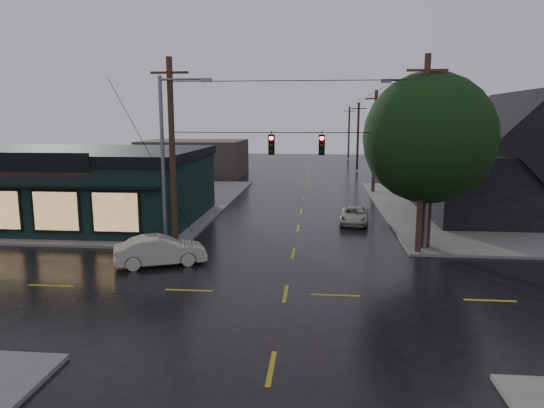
# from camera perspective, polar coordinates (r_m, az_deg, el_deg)

# --- Properties ---
(ground_plane) EXTENTS (160.00, 160.00, 0.00)m
(ground_plane) POSITION_cam_1_polar(r_m,az_deg,el_deg) (19.98, 1.60, -10.50)
(ground_plane) COLOR black
(sidewalk_nw) EXTENTS (28.00, 28.00, 0.15)m
(sidewalk_nw) POSITION_cam_1_polar(r_m,az_deg,el_deg) (44.66, -23.01, 0.27)
(sidewalk_nw) COLOR #63605C
(sidewalk_nw) RESTS_ON ground
(pizza_shop) EXTENTS (16.30, 12.34, 4.90)m
(pizza_shop) POSITION_cam_1_polar(r_m,az_deg,el_deg) (35.82, -21.55, 2.17)
(pizza_shop) COLOR black
(pizza_shop) RESTS_ON ground
(ne_building) EXTENTS (12.60, 11.60, 8.75)m
(ne_building) POSITION_cam_1_polar(r_m,az_deg,el_deg) (38.33, 26.62, 5.16)
(ne_building) COLOR black
(ne_building) RESTS_ON ground
(corner_tree) EXTENTS (6.89, 6.89, 9.30)m
(corner_tree) POSITION_cam_1_polar(r_m,az_deg,el_deg) (26.96, 17.96, 7.36)
(corner_tree) COLOR black
(corner_tree) RESTS_ON ground
(utility_pole_nw) EXTENTS (2.00, 0.32, 10.15)m
(utility_pole_nw) POSITION_cam_1_polar(r_m,az_deg,el_deg) (27.25, -11.26, -5.08)
(utility_pole_nw) COLOR #301D15
(utility_pole_nw) RESTS_ON ground
(utility_pole_ne) EXTENTS (2.00, 0.32, 10.15)m
(utility_pole_ne) POSITION_cam_1_polar(r_m,az_deg,el_deg) (26.66, 16.74, -5.66)
(utility_pole_ne) COLOR #301D15
(utility_pole_ne) RESTS_ON ground
(utility_pole_far_a) EXTENTS (2.00, 0.32, 9.65)m
(utility_pole_far_a) POSITION_cam_1_polar(r_m,az_deg,el_deg) (47.49, 11.77, 1.30)
(utility_pole_far_a) COLOR #301D15
(utility_pole_far_a) RESTS_ON ground
(utility_pole_far_b) EXTENTS (2.00, 0.32, 9.15)m
(utility_pole_far_b) POSITION_cam_1_polar(r_m,az_deg,el_deg) (67.25, 9.95, 3.86)
(utility_pole_far_b) COLOR #301D15
(utility_pole_far_b) RESTS_ON ground
(utility_pole_far_c) EXTENTS (2.00, 0.32, 9.15)m
(utility_pole_far_c) POSITION_cam_1_polar(r_m,az_deg,el_deg) (87.12, 8.95, 5.25)
(utility_pole_far_c) COLOR #301D15
(utility_pole_far_c) RESTS_ON ground
(span_signal_assembly) EXTENTS (13.00, 0.48, 1.23)m
(span_signal_assembly) POSITION_cam_1_polar(r_m,az_deg,el_deg) (25.24, 2.89, 7.03)
(span_signal_assembly) COLOR black
(span_signal_assembly) RESTS_ON ground
(streetlight_nw) EXTENTS (5.40, 0.30, 9.15)m
(streetlight_nw) POSITION_cam_1_polar(r_m,az_deg,el_deg) (26.69, -12.31, -5.44)
(streetlight_nw) COLOR slate
(streetlight_nw) RESTS_ON ground
(streetlight_ne) EXTENTS (5.40, 0.30, 9.15)m
(streetlight_ne) POSITION_cam_1_polar(r_m,az_deg,el_deg) (27.42, 17.48, -5.26)
(streetlight_ne) COLOR slate
(streetlight_ne) RESTS_ON ground
(bg_building_west) EXTENTS (12.00, 10.00, 4.40)m
(bg_building_west) POSITION_cam_1_polar(r_m,az_deg,el_deg) (60.81, -9.10, 5.33)
(bg_building_west) COLOR #372B28
(bg_building_west) RESTS_ON ground
(bg_building_east) EXTENTS (14.00, 12.00, 5.60)m
(bg_building_east) POSITION_cam_1_polar(r_m,az_deg,el_deg) (65.50, 18.58, 5.79)
(bg_building_east) COLOR #26272B
(bg_building_east) RESTS_ON ground
(sedan_cream) EXTENTS (4.58, 3.06, 1.43)m
(sedan_cream) POSITION_cam_1_polar(r_m,az_deg,el_deg) (24.12, -12.99, -5.36)
(sedan_cream) COLOR #B2AF9C
(sedan_cream) RESTS_ON ground
(suv_silver) EXTENTS (2.28, 4.15, 1.10)m
(suv_silver) POSITION_cam_1_polar(r_m,az_deg,el_deg) (33.22, 9.69, -1.34)
(suv_silver) COLOR #B3B2A5
(suv_silver) RESTS_ON ground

